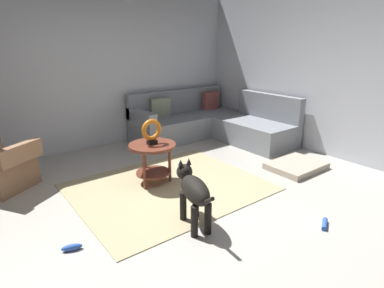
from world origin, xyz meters
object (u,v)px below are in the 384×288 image
object	(u,v)px
dog_bed_mat	(296,166)
dog_toy_ball	(182,172)
torus_sculpture	(152,131)
dog_toy_bone	(72,247)
dog	(193,191)
side_table	(153,153)
sectional_couch	(211,124)
dog_toy_rope	(325,224)

from	to	relation	value
dog_bed_mat	dog_toy_ball	size ratio (longest dim) A/B	9.88
torus_sculpture	dog_bed_mat	xyz separation A→B (m)	(1.91, -0.85, -0.67)
dog_toy_bone	dog	bearing A→B (deg)	-16.04
dog_bed_mat	side_table	bearing A→B (deg)	156.07
torus_sculpture	sectional_couch	bearing A→B (deg)	29.62
dog_toy_ball	dog_toy_rope	bearing A→B (deg)	-78.82
dog	dog_toy_bone	distance (m)	1.22
dog_toy_ball	dog_toy_rope	xyz separation A→B (m)	(0.38, -1.93, -0.02)
torus_sculpture	side_table	bearing A→B (deg)	90.00
dog_bed_mat	dog_toy_bone	bearing A→B (deg)	178.74
dog_toy_rope	dog_toy_bone	xyz separation A→B (m)	(-2.15, 1.16, 0.00)
side_table	dog_toy_rope	distance (m)	2.15
dog	dog_toy_rope	bearing A→B (deg)	-23.16
torus_sculpture	dog_toy_rope	size ratio (longest dim) A/B	1.65
side_table	sectional_couch	bearing A→B (deg)	29.62
sectional_couch	dog_toy_bone	xyz separation A→B (m)	(-3.23, -1.87, -0.26)
dog_toy_ball	dog_bed_mat	bearing A→B (deg)	-30.14
torus_sculpture	dog_toy_bone	xyz separation A→B (m)	(-1.31, -0.78, -0.68)
dog_toy_rope	dog_toy_bone	size ratio (longest dim) A/B	1.10
dog_toy_ball	dog	bearing A→B (deg)	-120.42
dog_bed_mat	dog	size ratio (longest dim) A/B	0.97
dog_toy_ball	dog_toy_bone	world-z (taller)	dog_toy_ball
side_table	dog_toy_bone	distance (m)	1.57
side_table	dog	size ratio (longest dim) A/B	0.72
side_table	dog_toy_bone	bearing A→B (deg)	-149.23
torus_sculpture	dog_toy_rope	xyz separation A→B (m)	(0.84, -1.94, -0.69)
side_table	dog_toy_ball	distance (m)	0.59
dog	side_table	bearing A→B (deg)	96.40
dog_toy_ball	dog_toy_rope	world-z (taller)	dog_toy_ball
dog_bed_mat	dog	xyz separation A→B (m)	(-2.10, -0.25, 0.33)
sectional_couch	side_table	xyz separation A→B (m)	(-1.92, -1.09, 0.13)
side_table	dog_bed_mat	world-z (taller)	side_table
dog	dog_toy_rope	xyz separation A→B (m)	(1.03, -0.84, -0.35)
torus_sculpture	dog_toy_bone	size ratio (longest dim) A/B	1.81
sectional_couch	torus_sculpture	xyz separation A→B (m)	(-1.92, -1.09, 0.42)
sectional_couch	dog_toy_ball	bearing A→B (deg)	-143.17
sectional_couch	torus_sculpture	size ratio (longest dim) A/B	6.90
side_table	dog_toy_bone	world-z (taller)	side_table
sectional_couch	dog_bed_mat	xyz separation A→B (m)	(-0.01, -1.94, -0.24)
sectional_couch	dog_toy_ball	size ratio (longest dim) A/B	27.78
dog_toy_ball	dog_toy_bone	xyz separation A→B (m)	(-1.77, -0.78, -0.01)
dog_bed_mat	dog_toy_bone	xyz separation A→B (m)	(-3.22, 0.07, -0.01)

